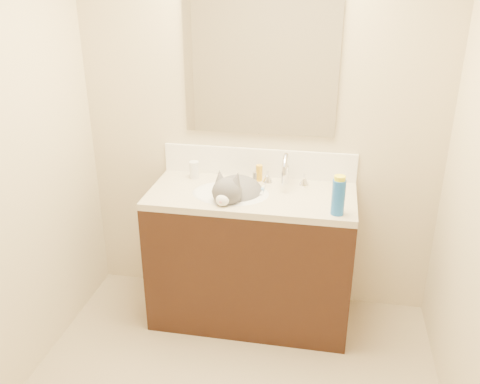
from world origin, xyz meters
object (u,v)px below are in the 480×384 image
at_px(vanity_cabinet, 251,259).
at_px(pill_bottle, 194,170).
at_px(basin, 231,204).
at_px(amber_bottle, 259,173).
at_px(spray_can, 338,197).
at_px(silver_jar, 256,176).
at_px(cat, 236,196).
at_px(faucet, 286,172).

height_order(vanity_cabinet, pill_bottle, pill_bottle).
relative_size(basin, amber_bottle, 4.48).
relative_size(basin, pill_bottle, 4.23).
xyz_separation_m(pill_bottle, spray_can, (0.88, -0.36, 0.04)).
bearing_deg(amber_bottle, silver_jar, 158.93).
distance_m(basin, cat, 0.06).
distance_m(vanity_cabinet, faucet, 0.58).
distance_m(basin, spray_can, 0.65).
xyz_separation_m(vanity_cabinet, spray_can, (0.49, -0.20, 0.55)).
relative_size(faucet, amber_bottle, 2.79).
distance_m(cat, silver_jar, 0.24).
relative_size(silver_jar, amber_bottle, 0.54).
relative_size(cat, pill_bottle, 4.40).
bearing_deg(pill_bottle, basin, -35.50).
bearing_deg(spray_can, faucet, 132.95).
bearing_deg(silver_jar, pill_bottle, -174.48).
xyz_separation_m(faucet, silver_jar, (-0.19, 0.06, -0.06)).
distance_m(cat, pill_bottle, 0.35).
height_order(basin, cat, cat).
bearing_deg(silver_jar, basin, -116.64).
bearing_deg(vanity_cabinet, spray_can, -21.79).
distance_m(silver_jar, amber_bottle, 0.03).
xyz_separation_m(vanity_cabinet, amber_bottle, (0.01, 0.19, 0.50)).
distance_m(basin, pill_bottle, 0.35).
bearing_deg(spray_can, basin, 164.79).
relative_size(cat, spray_can, 2.43).
xyz_separation_m(faucet, cat, (-0.27, -0.15, -0.11)).
relative_size(vanity_cabinet, amber_bottle, 11.95).
xyz_separation_m(vanity_cabinet, basin, (-0.12, -0.03, 0.38)).
bearing_deg(faucet, pill_bottle, 177.53).
relative_size(cat, silver_jar, 8.66).
bearing_deg(faucet, amber_bottle, 161.96).
xyz_separation_m(silver_jar, amber_bottle, (0.02, -0.01, 0.02)).
bearing_deg(basin, amber_bottle, 58.65).
height_order(basin, silver_jar, silver_jar).
distance_m(faucet, amber_bottle, 0.18).
bearing_deg(basin, vanity_cabinet, 14.04).
relative_size(vanity_cabinet, pill_bottle, 11.27).
xyz_separation_m(basin, spray_can, (0.61, -0.17, 0.17)).
distance_m(vanity_cabinet, pill_bottle, 0.66).
relative_size(faucet, silver_jar, 5.18).
height_order(amber_bottle, spray_can, spray_can).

